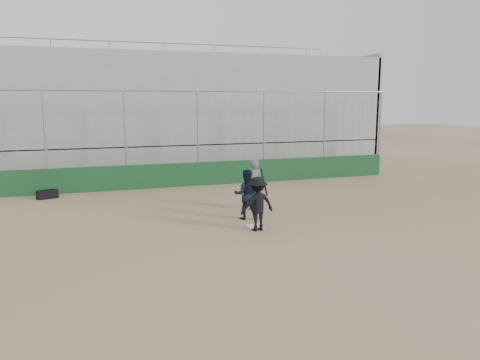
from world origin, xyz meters
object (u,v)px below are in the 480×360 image
object	(u,v)px
catcher_crouched	(246,202)
batter_at_plate	(257,204)
equipment_bag	(47,194)
umpire	(254,187)

from	to	relation	value
catcher_crouched	batter_at_plate	bearing A→B (deg)	-94.97
batter_at_plate	equipment_bag	size ratio (longest dim) A/B	2.13
batter_at_plate	equipment_bag	xyz separation A→B (m)	(-5.94, 6.48, -0.61)
batter_at_plate	umpire	xyz separation A→B (m)	(0.77, 2.41, -0.00)
catcher_crouched	equipment_bag	distance (m)	7.99
umpire	equipment_bag	xyz separation A→B (m)	(-6.71, 4.07, -0.61)
catcher_crouched	equipment_bag	bearing A→B (deg)	139.28
batter_at_plate	umpire	world-z (taller)	batter_at_plate
batter_at_plate	catcher_crouched	distance (m)	1.30
batter_at_plate	catcher_crouched	xyz separation A→B (m)	(0.11, 1.27, -0.24)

